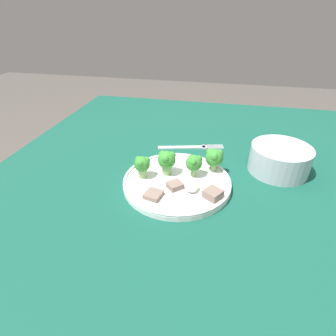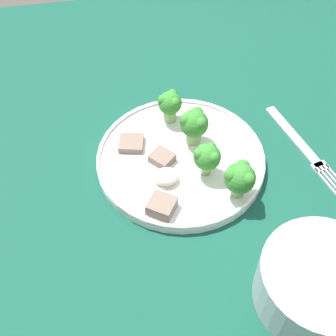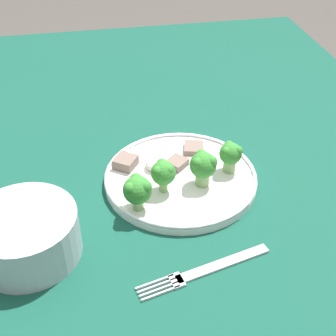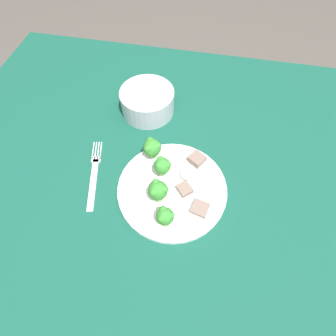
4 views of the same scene
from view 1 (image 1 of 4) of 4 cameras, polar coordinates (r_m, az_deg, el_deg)
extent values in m
cube|color=#114738|center=(0.61, 3.80, -7.60)|extent=(1.38, 1.05, 0.03)
cylinder|color=brown|center=(1.43, -11.50, -0.43)|extent=(0.06, 0.06, 0.70)
cylinder|color=brown|center=(1.39, 26.82, -4.66)|extent=(0.06, 0.06, 0.70)
cylinder|color=white|center=(0.63, 1.95, -3.23)|extent=(0.26, 0.26, 0.01)
torus|color=white|center=(0.63, 1.97, -2.56)|extent=(0.26, 0.26, 0.01)
cube|color=silver|center=(0.80, 2.98, 4.50)|extent=(0.05, 0.14, 0.00)
cube|color=silver|center=(0.81, 8.06, 4.54)|extent=(0.03, 0.02, 0.00)
cube|color=silver|center=(0.81, 10.12, 4.21)|extent=(0.02, 0.05, 0.00)
cube|color=silver|center=(0.81, 10.04, 4.43)|extent=(0.02, 0.05, 0.00)
cube|color=silver|center=(0.82, 9.95, 4.65)|extent=(0.02, 0.05, 0.00)
cube|color=silver|center=(0.82, 9.87, 4.87)|extent=(0.02, 0.05, 0.00)
cylinder|color=#B7BCC6|center=(0.73, 23.11, 1.78)|extent=(0.15, 0.15, 0.07)
cylinder|color=silver|center=(0.73, 23.01, 1.40)|extent=(0.12, 0.12, 0.05)
cylinder|color=#7FA866|center=(0.67, 9.81, 0.28)|extent=(0.02, 0.02, 0.02)
sphere|color=#337F2D|center=(0.66, 10.02, 2.20)|extent=(0.04, 0.04, 0.04)
sphere|color=#337F2D|center=(0.64, 10.03, 2.39)|extent=(0.02, 0.02, 0.02)
sphere|color=#337F2D|center=(0.66, 11.13, 3.13)|extent=(0.02, 0.02, 0.02)
sphere|color=#337F2D|center=(0.66, 9.12, 3.34)|extent=(0.02, 0.02, 0.02)
cylinder|color=#7FA866|center=(0.64, -5.55, -1.06)|extent=(0.02, 0.02, 0.02)
sphere|color=#337F2D|center=(0.63, -5.67, 0.82)|extent=(0.04, 0.04, 0.04)
sphere|color=#337F2D|center=(0.61, -6.02, 0.96)|extent=(0.02, 0.02, 0.02)
sphere|color=#337F2D|center=(0.63, -4.69, 1.67)|extent=(0.02, 0.02, 0.02)
sphere|color=#337F2D|center=(0.63, -6.43, 1.84)|extent=(0.02, 0.02, 0.02)
cylinder|color=#7FA866|center=(0.65, -0.28, -0.30)|extent=(0.02, 0.02, 0.02)
sphere|color=#337F2D|center=(0.64, -0.29, 1.78)|extent=(0.04, 0.04, 0.04)
sphere|color=#337F2D|center=(0.62, -0.55, 1.97)|extent=(0.02, 0.02, 0.02)
sphere|color=#337F2D|center=(0.63, 0.84, 2.74)|extent=(0.02, 0.02, 0.02)
sphere|color=#337F2D|center=(0.64, -1.18, 2.94)|extent=(0.02, 0.02, 0.02)
cylinder|color=#7FA866|center=(0.65, 5.53, -0.81)|extent=(0.01, 0.01, 0.02)
sphere|color=#337F2D|center=(0.63, 5.65, 1.09)|extent=(0.04, 0.04, 0.04)
sphere|color=#337F2D|center=(0.62, 5.56, 1.24)|extent=(0.02, 0.02, 0.02)
sphere|color=#337F2D|center=(0.63, 6.69, 1.97)|extent=(0.02, 0.02, 0.02)
sphere|color=#337F2D|center=(0.63, 4.82, 2.16)|extent=(0.02, 0.02, 0.02)
cube|color=#756056|center=(0.60, 1.51, -3.80)|extent=(0.04, 0.04, 0.01)
cube|color=#756056|center=(0.58, 9.75, -5.78)|extent=(0.05, 0.05, 0.02)
cube|color=#756056|center=(0.58, -3.19, -5.80)|extent=(0.04, 0.04, 0.01)
ellipsoid|color=silver|center=(0.60, 5.19, -4.07)|extent=(0.04, 0.03, 0.02)
camera|label=2|loc=(0.58, 68.80, 34.43)|focal=50.00mm
camera|label=3|loc=(1.13, 18.38, 37.53)|focal=50.00mm
camera|label=4|loc=(0.62, -37.26, 45.19)|focal=28.00mm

